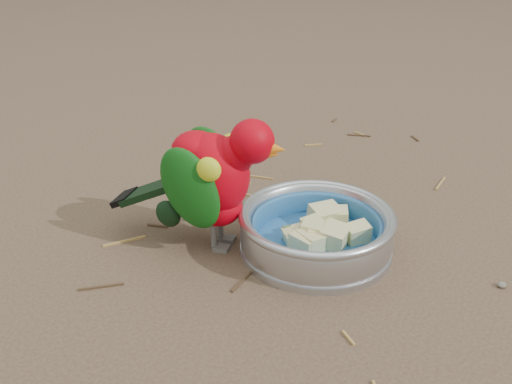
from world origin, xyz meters
TOP-DOWN VIEW (x-y plane):
  - ground at (0.00, 0.00)m, footprint 60.00×60.00m
  - food_bowl at (-0.02, 0.07)m, footprint 0.21×0.21m
  - bowl_wall at (-0.02, 0.07)m, footprint 0.21×0.21m
  - fruit_wedges at (-0.02, 0.07)m, footprint 0.13×0.13m
  - lory_parrot at (-0.12, 0.17)m, footprint 0.23×0.25m
  - ground_debris at (0.03, 0.07)m, footprint 0.90×0.80m

SIDE VIEW (x-z plane):
  - ground at x=0.00m, z-range 0.00..0.00m
  - ground_debris at x=0.03m, z-range 0.00..0.01m
  - food_bowl at x=-0.02m, z-range 0.00..0.02m
  - fruit_wedges at x=-0.02m, z-range 0.02..0.05m
  - bowl_wall at x=-0.02m, z-range 0.02..0.06m
  - lory_parrot at x=-0.12m, z-range 0.00..0.19m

